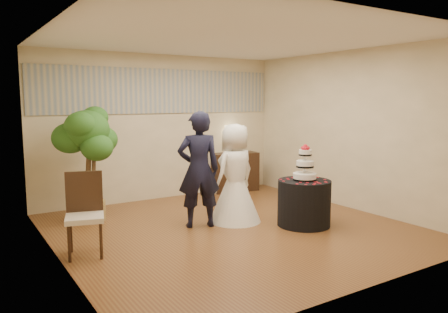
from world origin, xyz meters
TOP-DOWN VIEW (x-y plane):
  - floor at (0.00, 0.00)m, footprint 5.00×5.00m
  - ceiling at (0.00, 0.00)m, footprint 5.00×5.00m
  - wall_back at (0.00, 2.50)m, footprint 5.00×0.06m
  - wall_front at (0.00, -2.50)m, footprint 5.00×0.06m
  - wall_left at (-2.50, 0.00)m, footprint 0.06×5.00m
  - wall_right at (2.50, 0.00)m, footprint 0.06×5.00m
  - mural_border at (0.00, 2.48)m, footprint 4.90×0.02m
  - groom at (-0.37, 0.38)m, footprint 0.75×0.61m
  - bride at (0.26, 0.32)m, footprint 0.98×0.98m
  - cake_table at (1.03, -0.44)m, footprint 0.97×0.97m
  - wedding_cake at (1.03, -0.44)m, footprint 0.36×0.36m
  - console at (1.57, 2.30)m, footprint 1.03×0.56m
  - table_lamp at (1.57, 2.30)m, footprint 0.29×0.29m
  - ficus_tree at (-1.70, 1.60)m, footprint 1.20×1.20m
  - side_chair at (-2.18, 0.02)m, footprint 0.59×0.61m

SIDE VIEW (x-z plane):
  - floor at x=0.00m, z-range 0.00..0.00m
  - cake_table at x=1.03m, z-range 0.00..0.71m
  - console at x=1.57m, z-range 0.00..0.82m
  - side_chair at x=-2.18m, z-range 0.00..1.04m
  - bride at x=0.26m, z-range 0.00..1.57m
  - groom at x=-0.37m, z-range 0.00..1.77m
  - ficus_tree at x=-1.70m, z-range 0.00..1.87m
  - wedding_cake at x=1.03m, z-range 0.71..1.27m
  - table_lamp at x=1.57m, z-range 0.82..1.40m
  - wall_back at x=0.00m, z-range 0.00..2.80m
  - wall_front at x=0.00m, z-range 0.00..2.80m
  - wall_left at x=-2.50m, z-range 0.00..2.80m
  - wall_right at x=2.50m, z-range 0.00..2.80m
  - mural_border at x=0.00m, z-range 1.68..2.52m
  - ceiling at x=0.00m, z-range 2.80..2.80m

